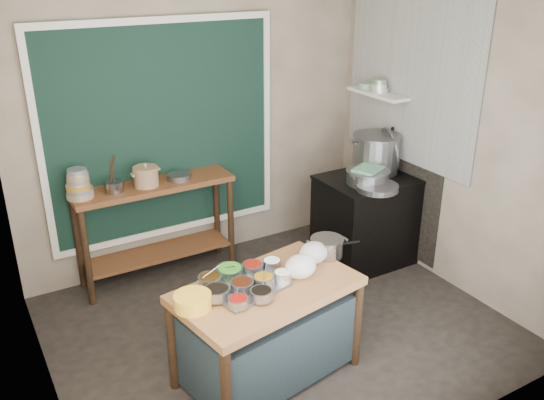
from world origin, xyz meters
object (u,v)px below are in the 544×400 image
yellow_basin (193,301)px  saucepan (327,247)px  ceramic_crock (146,177)px  stove_block (367,221)px  back_counter (157,231)px  condiment_tray (247,287)px  steamer (368,177)px  utensil_cup (114,187)px  stock_pot (376,153)px  prep_table (267,332)px

yellow_basin → saucepan: size_ratio=0.95×
saucepan → ceramic_crock: ceramic_crock is taller
saucepan → stove_block: bearing=54.0°
saucepan → back_counter: bearing=132.6°
ceramic_crock → stove_block: bearing=-19.6°
condiment_tray → steamer: 1.95m
back_counter → saucepan: bearing=-63.7°
yellow_basin → condiment_tray: bearing=3.6°
utensil_cup → stock_pot: 2.47m
saucepan → prep_table: bearing=-149.1°
prep_table → ceramic_crock: bearing=88.6°
condiment_tray → utensil_cup: (-0.40, 1.68, 0.24)m
stove_block → yellow_basin: 2.50m
steamer → stove_block: bearing=40.4°
stove_block → steamer: size_ratio=2.15×
utensil_cup → stock_pot: (2.40, -0.59, 0.07)m
stock_pot → condiment_tray: bearing=-151.4°
yellow_basin → saucepan: 1.16m
stock_pot → utensil_cup: bearing=166.2°
yellow_basin → ceramic_crock: size_ratio=1.05×
stock_pot → back_counter: bearing=163.2°
stove_block → saucepan: bearing=-142.3°
yellow_basin → steamer: 2.32m
ceramic_crock → steamer: size_ratio=0.56×
prep_table → saucepan: (0.61, 0.16, 0.45)m
back_counter → steamer: steamer is taller
prep_table → steamer: steamer is taller
prep_table → steamer: bearing=20.2°
back_counter → condiment_tray: bearing=-88.5°
utensil_cup → back_counter: bearing=4.5°
utensil_cup → prep_table: bearing=-72.8°
yellow_basin → stock_pot: stock_pot is taller
back_counter → saucepan: 1.81m
saucepan → stock_pot: (1.26, 0.97, 0.25)m
prep_table → steamer: (1.60, 0.91, 0.57)m
prep_table → stove_block: size_ratio=1.39×
condiment_tray → prep_table: bearing=-17.3°
utensil_cup → ceramic_crock: (0.29, -0.00, 0.03)m
prep_table → back_counter: (-0.18, 1.75, 0.10)m
ceramic_crock → steamer: 2.01m
utensil_cup → ceramic_crock: 0.29m
back_counter → utensil_cup: (-0.35, -0.03, 0.52)m
condiment_tray → stock_pot: size_ratio=1.09×
back_counter → ceramic_crock: (-0.07, -0.03, 0.55)m
prep_table → steamer: size_ratio=2.99×
yellow_basin → steamer: steamer is taller
back_counter → yellow_basin: back_counter is taller
prep_table → saucepan: bearing=5.1°
condiment_tray → ceramic_crock: 1.70m
yellow_basin → saucepan: bearing=7.1°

